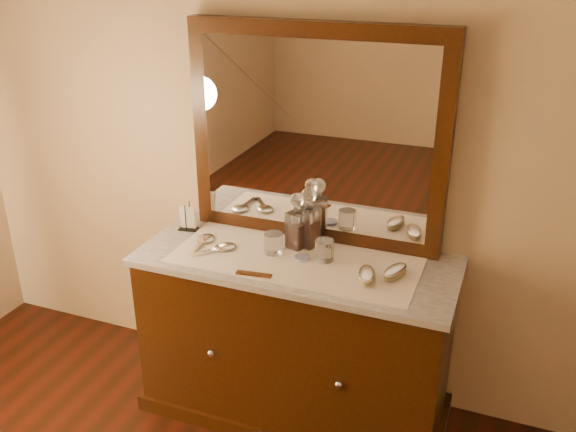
% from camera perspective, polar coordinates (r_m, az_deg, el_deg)
% --- Properties ---
extents(dresser_cabinet, '(1.40, 0.55, 0.82)m').
position_cam_1_polar(dresser_cabinet, '(3.01, 0.70, -11.37)').
color(dresser_cabinet, black).
rests_on(dresser_cabinet, floor).
extents(dresser_plinth, '(1.46, 0.59, 0.08)m').
position_cam_1_polar(dresser_plinth, '(3.24, 0.67, -16.72)').
color(dresser_plinth, black).
rests_on(dresser_plinth, floor).
extents(knob_left, '(0.04, 0.04, 0.04)m').
position_cam_1_polar(knob_left, '(2.88, -7.08, -12.43)').
color(knob_left, silver).
rests_on(knob_left, dresser_cabinet).
extents(knob_right, '(0.04, 0.04, 0.04)m').
position_cam_1_polar(knob_right, '(2.69, 4.69, -15.22)').
color(knob_right, silver).
rests_on(knob_right, dresser_cabinet).
extents(marble_top, '(1.44, 0.59, 0.03)m').
position_cam_1_polar(marble_top, '(2.79, 0.75, -4.21)').
color(marble_top, silver).
rests_on(marble_top, dresser_cabinet).
extents(mirror_frame, '(1.20, 0.08, 1.00)m').
position_cam_1_polar(mirror_frame, '(2.80, 2.57, 7.35)').
color(mirror_frame, black).
rests_on(mirror_frame, marble_top).
extents(mirror_glass, '(1.06, 0.01, 0.86)m').
position_cam_1_polar(mirror_glass, '(2.77, 2.34, 7.17)').
color(mirror_glass, white).
rests_on(mirror_glass, marble_top).
extents(lace_runner, '(1.10, 0.45, 0.00)m').
position_cam_1_polar(lace_runner, '(2.76, 0.60, -4.08)').
color(lace_runner, white).
rests_on(lace_runner, marble_top).
extents(pin_dish, '(0.08, 0.08, 0.01)m').
position_cam_1_polar(pin_dish, '(2.76, 1.32, -3.86)').
color(pin_dish, silver).
rests_on(pin_dish, lace_runner).
extents(comb, '(0.16, 0.05, 0.01)m').
position_cam_1_polar(comb, '(2.64, -3.16, -5.37)').
color(comb, brown).
rests_on(comb, lace_runner).
extents(napkin_rack, '(0.10, 0.07, 0.14)m').
position_cam_1_polar(napkin_rack, '(3.07, -9.20, -0.28)').
color(napkin_rack, black).
rests_on(napkin_rack, marble_top).
extents(decanter_left, '(0.10, 0.10, 0.27)m').
position_cam_1_polar(decanter_left, '(2.83, 0.85, -0.97)').
color(decanter_left, maroon).
rests_on(decanter_left, lace_runner).
extents(decanter_right, '(0.11, 0.11, 0.29)m').
position_cam_1_polar(decanter_right, '(2.84, 1.91, -0.71)').
color(decanter_right, maroon).
rests_on(decanter_right, lace_runner).
extents(brush_near, '(0.10, 0.16, 0.04)m').
position_cam_1_polar(brush_near, '(2.61, 7.24, -5.47)').
color(brush_near, tan).
rests_on(brush_near, lace_runner).
extents(brush_far, '(0.11, 0.17, 0.04)m').
position_cam_1_polar(brush_far, '(2.66, 9.85, -5.09)').
color(brush_far, tan).
rests_on(brush_far, lace_runner).
extents(hand_mirror_outer, '(0.09, 0.22, 0.02)m').
position_cam_1_polar(hand_mirror_outer, '(2.94, -7.76, -2.22)').
color(hand_mirror_outer, silver).
rests_on(hand_mirror_outer, lace_runner).
extents(hand_mirror_inner, '(0.18, 0.20, 0.02)m').
position_cam_1_polar(hand_mirror_inner, '(2.86, -6.17, -2.93)').
color(hand_mirror_inner, silver).
rests_on(hand_mirror_inner, lace_runner).
extents(tumblers, '(0.32, 0.10, 0.10)m').
position_cam_1_polar(tumblers, '(2.77, 1.00, -2.84)').
color(tumblers, white).
rests_on(tumblers, lace_runner).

